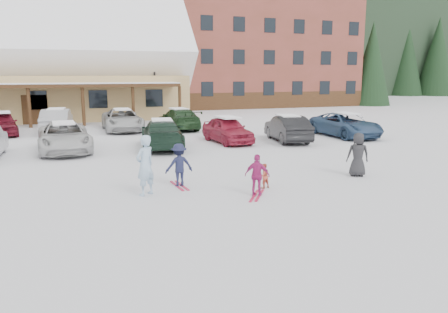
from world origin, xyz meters
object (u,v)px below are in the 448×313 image
object	(u,v)px
parked_car_9	(57,121)
lamp_post	(155,78)
parked_car_5	(287,128)
parked_car_3	(162,134)
toddler_red	(264,176)
child_magenta	(257,175)
adult_skier	(145,165)
parked_car_11	(179,119)
parked_car_10	(122,120)
parked_car_6	(345,125)
child_navy	(179,165)
parked_car_4	(227,130)
alpine_hotel	(232,32)
day_lodge	(10,71)
bystander_dark	(358,155)
parked_car_2	(64,137)
parked_car_8	(2,124)

from	to	relation	value
parked_car_9	lamp_post	bearing A→B (deg)	-131.45
parked_car_5	parked_car_3	bearing A→B (deg)	8.43
lamp_post	toddler_red	bearing A→B (deg)	-92.33
lamp_post	child_magenta	bearing A→B (deg)	-93.59
adult_skier	parked_car_11	world-z (taller)	adult_skier
parked_car_3	parked_car_10	distance (m)	7.77
parked_car_6	parked_car_9	xyz separation A→B (m)	(-16.48, 7.63, 0.07)
child_navy	parked_car_11	world-z (taller)	child_navy
parked_car_4	alpine_hotel	bearing A→B (deg)	63.85
child_magenta	parked_car_6	bearing A→B (deg)	-101.65
day_lodge	parked_car_4	world-z (taller)	day_lodge
parked_car_4	parked_car_10	distance (m)	8.61
parked_car_3	parked_car_6	size ratio (longest dim) A/B	0.98
bystander_dark	child_magenta	bearing A→B (deg)	38.37
alpine_hotel	lamp_post	world-z (taller)	alpine_hotel
alpine_hotel	toddler_red	bearing A→B (deg)	-108.79
parked_car_2	parked_car_11	size ratio (longest dim) A/B	1.05
alpine_hotel	parked_car_3	world-z (taller)	alpine_hotel
day_lodge	lamp_post	size ratio (longest dim) A/B	4.84
adult_skier	child_magenta	size ratio (longest dim) A/B	1.44
parked_car_4	parked_car_11	bearing A→B (deg)	94.58
lamp_post	parked_car_3	distance (m)	16.02
child_magenta	parked_car_5	world-z (taller)	parked_car_5
child_magenta	alpine_hotel	bearing A→B (deg)	-75.82
child_magenta	parked_car_5	xyz separation A→B (m)	(6.12, 9.76, 0.07)
parked_car_4	parked_car_6	xyz separation A→B (m)	(7.52, -0.18, 0.00)
child_navy	child_magenta	xyz separation A→B (m)	(1.99, -1.98, -0.07)
parked_car_2	parked_car_5	xyz separation A→B (m)	(11.80, -0.59, 0.01)
day_lodge	parked_car_8	world-z (taller)	day_lodge
toddler_red	parked_car_10	xyz separation A→B (m)	(-2.69, 16.74, 0.31)
adult_skier	child_navy	xyz separation A→B (m)	(1.25, 0.73, -0.22)
lamp_post	bystander_dark	xyz separation A→B (m)	(2.99, -24.20, -2.60)
parked_car_3	toddler_red	bearing A→B (deg)	108.40
toddler_red	child_navy	xyz separation A→B (m)	(-2.59, 1.18, 0.31)
lamp_post	day_lodge	bearing A→B (deg)	164.81
parked_car_10	child_navy	bearing A→B (deg)	-89.57
parked_car_3	parked_car_5	size ratio (longest dim) A/B	1.14
parked_car_2	parked_car_9	size ratio (longest dim) A/B	1.09
lamp_post	parked_car_2	bearing A→B (deg)	-115.76
bystander_dark	parked_car_2	bearing A→B (deg)	-18.34
alpine_hotel	parked_car_3	distance (m)	33.10
parked_car_5	lamp_post	bearing A→B (deg)	-64.68
bystander_dark	parked_car_2	world-z (taller)	bystander_dark
adult_skier	child_navy	bearing A→B (deg)	175.08
child_magenta	parked_car_10	distance (m)	17.67
day_lodge	alpine_hotel	size ratio (longest dim) A/B	0.93
child_navy	child_magenta	world-z (taller)	child_navy
parked_car_9	bystander_dark	bearing A→B (deg)	127.33
parked_car_3	day_lodge	bearing A→B (deg)	-56.09
child_magenta	parked_car_9	distance (m)	18.95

